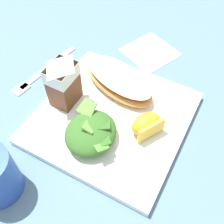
{
  "coord_description": "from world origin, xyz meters",
  "views": [
    {
      "loc": [
        -0.28,
        -0.15,
        0.45
      ],
      "look_at": [
        0.0,
        0.0,
        0.03
      ],
      "focal_mm": 44.22,
      "sensor_mm": 36.0,
      "label": 1
    }
  ],
  "objects_px": {
    "green_salad_pile": "(91,132)",
    "metal_fork": "(41,73)",
    "milk_carton": "(63,79)",
    "white_plate": "(112,118)",
    "cheesy_pizza_bread": "(119,81)",
    "paper_napkin": "(150,52)",
    "orange_wedge_front": "(146,125)"
  },
  "relations": [
    {
      "from": "white_plate",
      "to": "green_salad_pile",
      "type": "bearing_deg",
      "value": 173.55
    },
    {
      "from": "white_plate",
      "to": "paper_napkin",
      "type": "xyz_separation_m",
      "value": [
        0.22,
        0.02,
        -0.01
      ]
    },
    {
      "from": "metal_fork",
      "to": "orange_wedge_front",
      "type": "bearing_deg",
      "value": -98.02
    },
    {
      "from": "green_salad_pile",
      "to": "metal_fork",
      "type": "height_order",
      "value": "green_salad_pile"
    },
    {
      "from": "cheesy_pizza_bread",
      "to": "milk_carton",
      "type": "distance_m",
      "value": 0.12
    },
    {
      "from": "white_plate",
      "to": "metal_fork",
      "type": "xyz_separation_m",
      "value": [
        0.04,
        0.2,
        -0.01
      ]
    },
    {
      "from": "cheesy_pizza_bread",
      "to": "paper_napkin",
      "type": "relative_size",
      "value": 1.69
    },
    {
      "from": "green_salad_pile",
      "to": "metal_fork",
      "type": "relative_size",
      "value": 0.55
    },
    {
      "from": "milk_carton",
      "to": "paper_napkin",
      "type": "height_order",
      "value": "milk_carton"
    },
    {
      "from": "milk_carton",
      "to": "metal_fork",
      "type": "height_order",
      "value": "milk_carton"
    },
    {
      "from": "green_salad_pile",
      "to": "orange_wedge_front",
      "type": "distance_m",
      "value": 0.1
    },
    {
      "from": "white_plate",
      "to": "milk_carton",
      "type": "height_order",
      "value": "milk_carton"
    },
    {
      "from": "orange_wedge_front",
      "to": "paper_napkin",
      "type": "xyz_separation_m",
      "value": [
        0.23,
        0.09,
        -0.03
      ]
    },
    {
      "from": "green_salad_pile",
      "to": "milk_carton",
      "type": "relative_size",
      "value": 0.94
    },
    {
      "from": "metal_fork",
      "to": "green_salad_pile",
      "type": "bearing_deg",
      "value": -117.25
    },
    {
      "from": "green_salad_pile",
      "to": "white_plate",
      "type": "bearing_deg",
      "value": -6.45
    },
    {
      "from": "milk_carton",
      "to": "orange_wedge_front",
      "type": "xyz_separation_m",
      "value": [
        0.01,
        -0.17,
        -0.04
      ]
    },
    {
      "from": "metal_fork",
      "to": "cheesy_pizza_bread",
      "type": "bearing_deg",
      "value": -79.07
    },
    {
      "from": "green_salad_pile",
      "to": "milk_carton",
      "type": "height_order",
      "value": "milk_carton"
    },
    {
      "from": "green_salad_pile",
      "to": "paper_napkin",
      "type": "distance_m",
      "value": 0.29
    },
    {
      "from": "white_plate",
      "to": "cheesy_pizza_bread",
      "type": "height_order",
      "value": "cheesy_pizza_bread"
    },
    {
      "from": "milk_carton",
      "to": "white_plate",
      "type": "bearing_deg",
      "value": -84.52
    },
    {
      "from": "cheesy_pizza_bread",
      "to": "milk_carton",
      "type": "bearing_deg",
      "value": 136.59
    },
    {
      "from": "milk_carton",
      "to": "orange_wedge_front",
      "type": "height_order",
      "value": "milk_carton"
    },
    {
      "from": "white_plate",
      "to": "cheesy_pizza_bread",
      "type": "distance_m",
      "value": 0.08
    },
    {
      "from": "paper_napkin",
      "to": "metal_fork",
      "type": "height_order",
      "value": "metal_fork"
    },
    {
      "from": "green_salad_pile",
      "to": "metal_fork",
      "type": "xyz_separation_m",
      "value": [
        0.1,
        0.2,
        -0.03
      ]
    },
    {
      "from": "white_plate",
      "to": "paper_napkin",
      "type": "height_order",
      "value": "white_plate"
    },
    {
      "from": "orange_wedge_front",
      "to": "metal_fork",
      "type": "relative_size",
      "value": 0.37
    },
    {
      "from": "milk_carton",
      "to": "orange_wedge_front",
      "type": "relative_size",
      "value": 1.57
    },
    {
      "from": "milk_carton",
      "to": "paper_napkin",
      "type": "bearing_deg",
      "value": -19.82
    },
    {
      "from": "milk_carton",
      "to": "metal_fork",
      "type": "relative_size",
      "value": 0.58
    }
  ]
}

